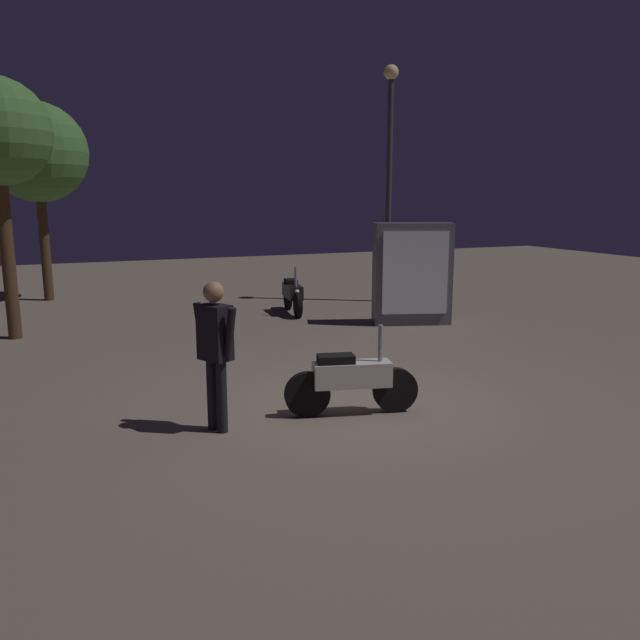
{
  "coord_description": "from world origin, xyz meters",
  "views": [
    {
      "loc": [
        -3.57,
        -6.97,
        2.64
      ],
      "look_at": [
        -0.33,
        0.69,
        1.0
      ],
      "focal_mm": 35.39,
      "sensor_mm": 36.0,
      "label": 1
    }
  ],
  "objects_px": {
    "streetlamp_near": "(389,157)",
    "kiosk_billboard": "(412,274)",
    "motorcycle_white_foreground": "(351,380)",
    "person_rider_beside": "(215,343)",
    "motorcycle_black_parked_left": "(293,294)"
  },
  "relations": [
    {
      "from": "motorcycle_white_foreground",
      "to": "person_rider_beside",
      "type": "height_order",
      "value": "person_rider_beside"
    },
    {
      "from": "streetlamp_near",
      "to": "person_rider_beside",
      "type": "bearing_deg",
      "value": -130.53
    },
    {
      "from": "motorcycle_black_parked_left",
      "to": "kiosk_billboard",
      "type": "height_order",
      "value": "kiosk_billboard"
    },
    {
      "from": "streetlamp_near",
      "to": "kiosk_billboard",
      "type": "distance_m",
      "value": 3.82
    },
    {
      "from": "person_rider_beside",
      "to": "streetlamp_near",
      "type": "distance_m",
      "value": 9.79
    },
    {
      "from": "motorcycle_black_parked_left",
      "to": "person_rider_beside",
      "type": "xyz_separation_m",
      "value": [
        -3.36,
        -6.55,
        0.59
      ]
    },
    {
      "from": "motorcycle_white_foreground",
      "to": "kiosk_billboard",
      "type": "height_order",
      "value": "kiosk_billboard"
    },
    {
      "from": "motorcycle_white_foreground",
      "to": "person_rider_beside",
      "type": "bearing_deg",
      "value": -169.72
    },
    {
      "from": "motorcycle_black_parked_left",
      "to": "kiosk_billboard",
      "type": "distance_m",
      "value": 2.88
    },
    {
      "from": "motorcycle_white_foreground",
      "to": "streetlamp_near",
      "type": "distance_m",
      "value": 9.11
    },
    {
      "from": "motorcycle_white_foreground",
      "to": "streetlamp_near",
      "type": "relative_size",
      "value": 0.29
    },
    {
      "from": "motorcycle_white_foreground",
      "to": "kiosk_billboard",
      "type": "bearing_deg",
      "value": 65.5
    },
    {
      "from": "motorcycle_black_parked_left",
      "to": "streetlamp_near",
      "type": "distance_m",
      "value": 4.23
    },
    {
      "from": "person_rider_beside",
      "to": "motorcycle_black_parked_left",
      "type": "bearing_deg",
      "value": -145.88
    },
    {
      "from": "motorcycle_black_parked_left",
      "to": "streetlamp_near",
      "type": "bearing_deg",
      "value": 111.25
    }
  ]
}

